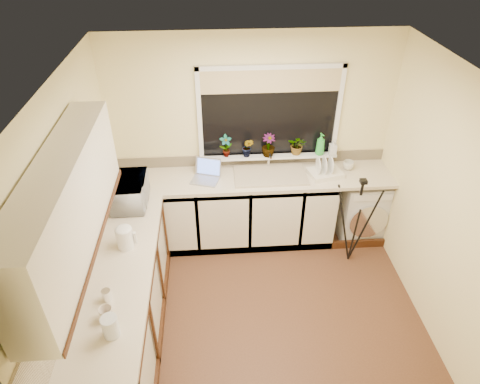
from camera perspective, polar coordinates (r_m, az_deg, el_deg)
name	(u,v)px	position (r m, az deg, el deg)	size (l,w,h in m)	color
floor	(263,313)	(4.53, 3.06, -16.00)	(3.20, 3.20, 0.00)	brown
ceiling	(273,83)	(3.05, 4.51, 14.42)	(3.20, 3.20, 0.00)	white
wall_back	(251,139)	(4.91, 1.48, 7.15)	(3.20, 3.20, 0.00)	#F6E7A4
wall_front	(299,384)	(2.68, 7.98, -24.25)	(3.20, 3.20, 0.00)	#F6E7A4
wall_left	(78,229)	(3.82, -20.99, -4.65)	(3.00, 3.00, 0.00)	#F6E7A4
wall_right	(446,212)	(4.17, 26.05, -2.47)	(3.00, 3.00, 0.00)	#F6E7A4
base_cabinet_back	(225,211)	(5.07, -2.00, -2.54)	(2.55, 0.60, 0.86)	silver
base_cabinet_left	(124,317)	(4.08, -15.42, -15.95)	(0.54, 2.40, 0.86)	silver
worktop_back	(253,178)	(4.83, 1.75, 1.87)	(3.20, 0.60, 0.04)	beige
worktop_left	(115,282)	(3.75, -16.48, -11.56)	(0.60, 2.40, 0.04)	beige
upper_cabinet	(68,205)	(3.10, -22.23, -1.64)	(0.28, 1.90, 0.70)	silver
splashback_left	(74,262)	(3.66, -21.56, -8.83)	(0.02, 2.40, 0.45)	beige
splashback_back	(251,159)	(5.03, 1.45, 4.52)	(3.20, 0.02, 0.14)	beige
window_glass	(269,113)	(4.78, 3.98, 10.58)	(1.50, 0.02, 1.00)	black
window_blind	(271,81)	(4.62, 4.21, 14.70)	(1.50, 0.02, 0.25)	tan
windowsill	(268,156)	(4.97, 3.83, 4.90)	(1.60, 0.14, 0.03)	white
sink	(270,175)	(4.84, 4.11, 2.29)	(0.82, 0.46, 0.03)	tan
faucet	(269,159)	(4.93, 3.89, 4.46)	(0.03, 0.03, 0.24)	silver
washing_machine	(361,206)	(5.42, 16.06, -1.82)	(0.56, 0.54, 0.79)	silver
laptop	(206,174)	(4.78, -4.55, 2.45)	(0.37, 0.35, 0.22)	#93939A
kettle	(125,238)	(3.96, -15.27, -6.03)	(0.15, 0.15, 0.20)	white
dish_rack	(325,173)	(4.93, 11.41, 2.52)	(0.36, 0.27, 0.05)	silver
tripod	(355,222)	(4.87, 15.32, -3.92)	(0.55, 0.55, 1.12)	black
glass_jug	(110,327)	(3.31, -17.09, -16.98)	(0.12, 0.12, 0.18)	silver
steel_jar	(107,295)	(3.57, -17.57, -13.13)	(0.07, 0.07, 0.10)	white
microwave	(130,192)	(4.47, -14.69, 0.03)	(0.51, 0.35, 0.28)	white
plant_a	(226,146)	(4.85, -1.92, 6.21)	(0.14, 0.10, 0.27)	#999999
plant_b	(248,147)	(4.86, 1.05, 6.03)	(0.13, 0.10, 0.23)	#999999
plant_c	(268,145)	(4.88, 3.86, 6.30)	(0.15, 0.15, 0.27)	#999999
plant_d	(298,145)	(4.96, 7.79, 6.33)	(0.21, 0.18, 0.24)	#999999
soap_bottle_green	(320,144)	(4.98, 10.81, 6.37)	(0.10, 0.10, 0.27)	green
soap_bottle_clear	(333,147)	(5.03, 12.45, 5.93)	(0.08, 0.09, 0.18)	#999999
cup_back	(348,165)	(5.09, 14.42, 3.51)	(0.13, 0.13, 0.10)	silver
cup_left	(106,313)	(3.45, -17.65, -15.32)	(0.11, 0.11, 0.10)	beige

